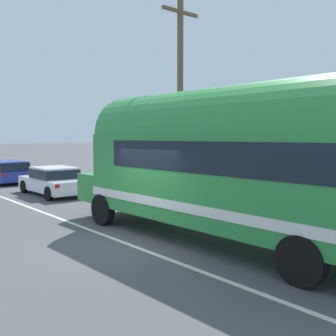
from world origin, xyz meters
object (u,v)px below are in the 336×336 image
at_px(painted_bus, 236,158).
at_px(car_second, 5,170).
at_px(utility_pole, 180,97).
at_px(car_lead, 54,180).

relative_size(painted_bus, car_second, 2.54).
distance_m(utility_pole, painted_bus, 6.23).
bearing_deg(utility_pole, car_lead, 111.78).
xyz_separation_m(painted_bus, car_second, (-0.04, 18.04, -1.52)).
height_order(utility_pole, painted_bus, utility_pole).
bearing_deg(car_second, utility_pole, -77.73).
height_order(painted_bus, car_second, painted_bus).
bearing_deg(painted_bus, car_second, 90.12).
bearing_deg(car_lead, utility_pole, -68.22).
distance_m(utility_pole, car_second, 13.67).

